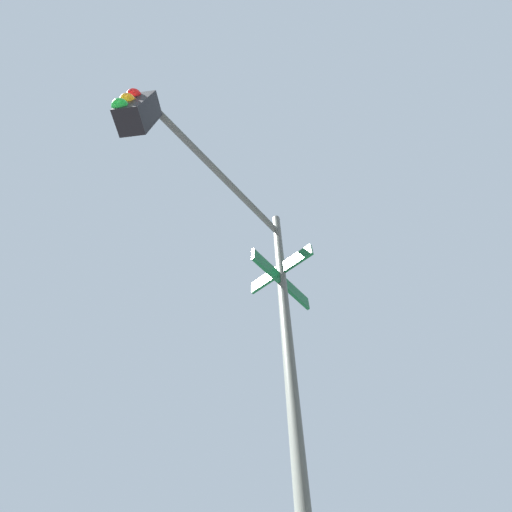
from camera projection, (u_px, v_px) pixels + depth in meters
traffic_signal_near at (219, 238)px, 3.67m from camera, size 1.99×2.70×6.20m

